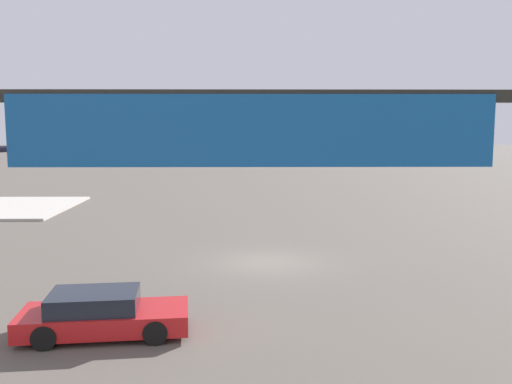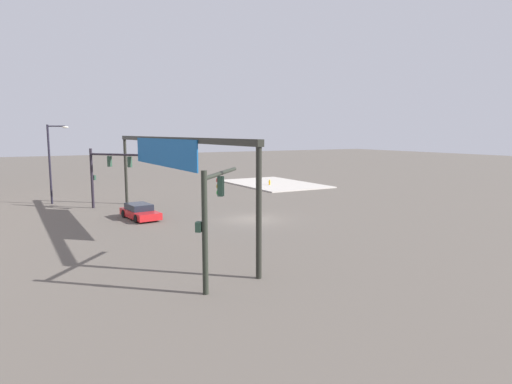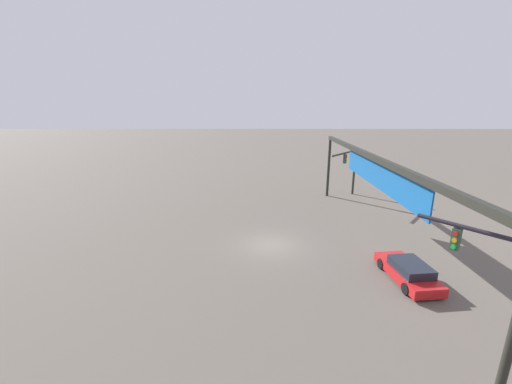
# 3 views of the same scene
# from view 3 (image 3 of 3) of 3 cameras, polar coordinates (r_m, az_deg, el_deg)

# --- Properties ---
(ground_plane) EXTENTS (230.58, 230.58, 0.00)m
(ground_plane) POSITION_cam_3_polar(r_m,az_deg,el_deg) (23.33, 2.71, -9.57)
(ground_plane) COLOR #564F47
(traffic_signal_opposite_side) EXTENTS (4.26, 3.95, 5.38)m
(traffic_signal_opposite_side) POSITION_cam_3_polar(r_m,az_deg,el_deg) (35.99, 16.76, 4.82)
(traffic_signal_opposite_side) COLOR black
(traffic_signal_opposite_side) RESTS_ON ground
(overhead_sign_gantry) EXTENTS (26.39, 0.43, 6.64)m
(overhead_sign_gantry) POSITION_cam_3_polar(r_m,az_deg,el_deg) (22.72, 20.64, 3.73)
(overhead_sign_gantry) COLOR black
(overhead_sign_gantry) RESTS_ON ground
(sedan_car_approaching) EXTENTS (4.67, 2.34, 1.21)m
(sedan_car_approaching) POSITION_cam_3_polar(r_m,az_deg,el_deg) (20.77, 25.86, -12.80)
(sedan_car_approaching) COLOR #B0191B
(sedan_car_approaching) RESTS_ON ground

